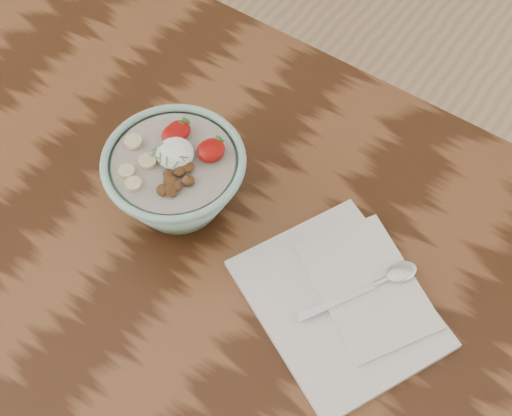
{
  "coord_description": "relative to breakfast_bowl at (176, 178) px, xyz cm",
  "views": [
    {
      "loc": [
        37.65,
        -31.98,
        161.32
      ],
      "look_at": [
        10.67,
        7.18,
        86.43
      ],
      "focal_mm": 50.0,
      "sensor_mm": 36.0,
      "label": 1
    }
  ],
  "objects": [
    {
      "name": "napkin",
      "position": [
        27.37,
        0.12,
        -5.9
      ],
      "size": [
        31.81,
        29.54,
        1.56
      ],
      "rotation": [
        0.0,
        0.0,
        -0.45
      ],
      "color": "silver",
      "rests_on": "table"
    },
    {
      "name": "spoon",
      "position": [
        30.44,
        5.1,
        -4.6
      ],
      "size": [
        10.66,
        16.41,
        0.93
      ],
      "rotation": [
        0.0,
        0.0,
        -0.52
      ],
      "color": "silver",
      "rests_on": "napkin"
    },
    {
      "name": "breakfast_bowl",
      "position": [
        0.0,
        0.0,
        0.0
      ],
      "size": [
        19.34,
        19.34,
        12.79
      ],
      "rotation": [
        0.0,
        0.0,
        -0.34
      ],
      "color": "#88B7A3",
      "rests_on": "table"
    },
    {
      "name": "table",
      "position": [
        2.81,
        -7.56,
        -15.85
      ],
      "size": [
        160.0,
        90.0,
        75.0
      ],
      "color": "#361C0D",
      "rests_on": "ground"
    }
  ]
}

